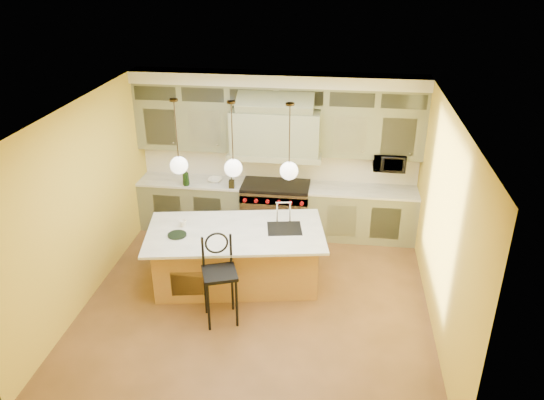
# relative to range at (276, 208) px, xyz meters

# --- Properties ---
(floor) EXTENTS (5.00, 5.00, 0.00)m
(floor) POSITION_rel_range_xyz_m (0.00, -2.14, -0.49)
(floor) COLOR brown
(floor) RESTS_ON ground
(ceiling) EXTENTS (5.00, 5.00, 0.00)m
(ceiling) POSITION_rel_range_xyz_m (0.00, -2.14, 2.41)
(ceiling) COLOR white
(ceiling) RESTS_ON wall_back
(wall_back) EXTENTS (5.00, 0.00, 5.00)m
(wall_back) POSITION_rel_range_xyz_m (0.00, 0.36, 0.96)
(wall_back) COLOR yellow
(wall_back) RESTS_ON ground
(wall_front) EXTENTS (5.00, 0.00, 5.00)m
(wall_front) POSITION_rel_range_xyz_m (0.00, -4.64, 0.96)
(wall_front) COLOR yellow
(wall_front) RESTS_ON ground
(wall_left) EXTENTS (0.00, 5.00, 5.00)m
(wall_left) POSITION_rel_range_xyz_m (-2.50, -2.14, 0.96)
(wall_left) COLOR yellow
(wall_left) RESTS_ON ground
(wall_right) EXTENTS (0.00, 5.00, 5.00)m
(wall_right) POSITION_rel_range_xyz_m (2.50, -2.14, 0.96)
(wall_right) COLOR yellow
(wall_right) RESTS_ON ground
(back_cabinetry) EXTENTS (5.00, 0.77, 2.90)m
(back_cabinetry) POSITION_rel_range_xyz_m (0.00, 0.09, 0.94)
(back_cabinetry) COLOR #797B5B
(back_cabinetry) RESTS_ON floor
(range) EXTENTS (1.20, 0.74, 0.96)m
(range) POSITION_rel_range_xyz_m (0.00, 0.00, 0.00)
(range) COLOR silver
(range) RESTS_ON floor
(kitchen_island) EXTENTS (2.85, 1.84, 1.35)m
(kitchen_island) POSITION_rel_range_xyz_m (-0.39, -1.69, -0.02)
(kitchen_island) COLOR #B0753E
(kitchen_island) RESTS_ON floor
(counter_stool) EXTENTS (0.58, 0.58, 1.29)m
(counter_stool) POSITION_rel_range_xyz_m (-0.44, -2.63, 0.26)
(counter_stool) COLOR black
(counter_stool) RESTS_ON floor
(microwave) EXTENTS (0.54, 0.37, 0.30)m
(microwave) POSITION_rel_range_xyz_m (1.95, 0.11, 0.96)
(microwave) COLOR black
(microwave) RESTS_ON back_cabinetry
(oil_bottle_a) EXTENTS (0.14, 0.14, 0.32)m
(oil_bottle_a) POSITION_rel_range_xyz_m (-1.58, -0.22, 0.62)
(oil_bottle_a) COLOR black
(oil_bottle_a) RESTS_ON back_cabinetry
(oil_bottle_b) EXTENTS (0.10, 0.10, 0.21)m
(oil_bottle_b) POSITION_rel_range_xyz_m (-0.76, -0.22, 0.56)
(oil_bottle_b) COLOR black
(oil_bottle_b) RESTS_ON back_cabinetry
(fruit_bowl) EXTENTS (0.27, 0.27, 0.06)m
(fruit_bowl) POSITION_rel_range_xyz_m (-1.11, 0.01, 0.49)
(fruit_bowl) COLOR white
(fruit_bowl) RESTS_ON back_cabinetry
(cup) EXTENTS (0.11, 0.11, 0.10)m
(cup) POSITION_rel_range_xyz_m (-1.21, -1.70, 0.49)
(cup) COLOR white
(cup) RESTS_ON kitchen_island
(pendant_left) EXTENTS (0.26, 0.26, 1.11)m
(pendant_left) POSITION_rel_range_xyz_m (-1.20, -1.69, 1.46)
(pendant_left) COLOR #2D2319
(pendant_left) RESTS_ON ceiling
(pendant_center) EXTENTS (0.26, 0.26, 1.11)m
(pendant_center) POSITION_rel_range_xyz_m (-0.40, -1.69, 1.46)
(pendant_center) COLOR #2D2319
(pendant_center) RESTS_ON ceiling
(pendant_right) EXTENTS (0.26, 0.26, 1.11)m
(pendant_right) POSITION_rel_range_xyz_m (0.40, -1.69, 1.46)
(pendant_right) COLOR #2D2319
(pendant_right) RESTS_ON ceiling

